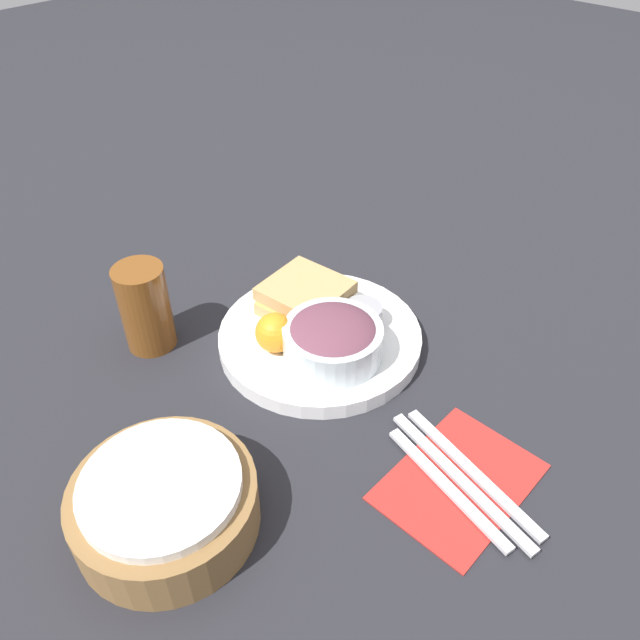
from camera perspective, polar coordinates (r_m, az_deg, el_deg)
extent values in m
plane|color=#232328|center=(0.83, 0.00, -2.20)|extent=(4.00, 4.00, 0.00)
cylinder|color=white|center=(0.83, 0.00, -1.64)|extent=(0.27, 0.27, 0.02)
cube|color=tan|center=(0.85, -1.30, 1.35)|extent=(0.11, 0.11, 0.02)
cube|color=#E5C666|center=(0.84, -1.31, 2.03)|extent=(0.11, 0.10, 0.01)
cube|color=tan|center=(0.83, -1.33, 2.73)|extent=(0.11, 0.11, 0.02)
cylinder|color=silver|center=(0.77, 1.17, -2.01)|extent=(0.12, 0.12, 0.04)
ellipsoid|color=brown|center=(0.76, 1.18, -1.19)|extent=(0.11, 0.11, 0.04)
cylinder|color=#99999E|center=(0.82, 3.86, 0.41)|extent=(0.05, 0.05, 0.03)
sphere|color=orange|center=(0.78, -4.12, -1.15)|extent=(0.05, 0.05, 0.05)
cylinder|color=brown|center=(0.83, -15.69, 1.11)|extent=(0.06, 0.06, 0.12)
cylinder|color=olive|center=(0.65, -13.93, -16.16)|extent=(0.18, 0.18, 0.06)
cylinder|color=white|center=(0.63, -14.42, -14.42)|extent=(0.16, 0.16, 0.01)
cube|color=#B22823|center=(0.70, 12.60, -14.19)|extent=(0.12, 0.17, 0.00)
cube|color=silver|center=(0.70, 13.73, -13.24)|extent=(0.19, 0.06, 0.01)
cube|color=silver|center=(0.70, 12.65, -13.97)|extent=(0.20, 0.06, 0.01)
cube|color=silver|center=(0.69, 11.54, -14.70)|extent=(0.18, 0.05, 0.01)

